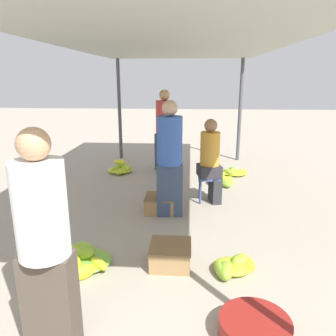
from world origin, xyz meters
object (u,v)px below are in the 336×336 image
(stool, at_px, (209,181))
(banana_pile_right_1, at_px, (223,180))
(crate_near, at_px, (160,204))
(banana_pile_left_0, at_px, (82,258))
(banana_pile_right_0, at_px, (233,266))
(vendor_foreground, at_px, (44,243))
(crate_mid, at_px, (171,255))
(banana_pile_left_1, at_px, (121,169))
(shopper_walking_far, at_px, (170,158))
(shopper_walking_mid, at_px, (165,129))
(banana_pile_right_2, at_px, (234,172))
(basin_black, at_px, (255,329))
(vendor_seated, at_px, (211,160))

(stool, bearing_deg, banana_pile_right_1, 70.62)
(crate_near, bearing_deg, banana_pile_left_0, -114.64)
(stool, distance_m, banana_pile_right_0, 2.02)
(vendor_foreground, relative_size, crate_mid, 3.77)
(banana_pile_right_0, height_order, crate_mid, crate_mid)
(banana_pile_left_1, xyz_separation_m, shopper_walking_far, (1.15, -2.12, 0.77))
(banana_pile_right_0, bearing_deg, vendor_foreground, -143.53)
(banana_pile_left_1, xyz_separation_m, shopper_walking_mid, (0.89, 0.28, 0.80))
(stool, xyz_separation_m, banana_pile_right_1, (0.32, 0.90, -0.26))
(shopper_walking_mid, relative_size, shopper_walking_far, 1.04)
(banana_pile_right_0, xyz_separation_m, shopper_walking_far, (-0.73, 1.41, 0.78))
(stool, distance_m, crate_near, 0.90)
(banana_pile_left_1, xyz_separation_m, banana_pile_right_1, (2.06, -0.64, -0.01))
(banana_pile_left_0, height_order, banana_pile_right_2, banana_pile_left_0)
(banana_pile_left_1, relative_size, shopper_walking_mid, 0.37)
(stool, relative_size, banana_pile_right_1, 0.69)
(basin_black, bearing_deg, shopper_walking_mid, 102.59)
(shopper_walking_mid, bearing_deg, banana_pile_right_0, -75.38)
(vendor_seated, bearing_deg, shopper_walking_far, -136.19)
(banana_pile_right_0, xyz_separation_m, banana_pile_right_2, (0.45, 3.50, -0.00))
(basin_black, height_order, shopper_walking_mid, shopper_walking_mid)
(shopper_walking_mid, bearing_deg, shopper_walking_far, -83.82)
(banana_pile_right_2, relative_size, crate_mid, 1.27)
(vendor_foreground, bearing_deg, banana_pile_right_1, 68.05)
(shopper_walking_far, bearing_deg, basin_black, -71.04)
(shopper_walking_mid, bearing_deg, stool, -64.96)
(banana_pile_left_1, xyz_separation_m, banana_pile_right_2, (2.34, -0.03, -0.02))
(crate_near, height_order, shopper_walking_mid, shopper_walking_mid)
(vendor_foreground, relative_size, vendor_seated, 1.23)
(banana_pile_left_1, relative_size, banana_pile_right_2, 1.15)
(vendor_seated, xyz_separation_m, banana_pile_left_0, (-1.44, -1.97, -0.61))
(stool, height_order, banana_pile_left_0, stool)
(vendor_seated, relative_size, shopper_walking_mid, 0.78)
(banana_pile_left_0, height_order, shopper_walking_far, shopper_walking_far)
(shopper_walking_mid, bearing_deg, vendor_seated, -64.52)
(basin_black, distance_m, shopper_walking_far, 2.54)
(banana_pile_right_0, bearing_deg, stool, 94.23)
(stool, xyz_separation_m, vendor_seated, (0.02, -0.00, 0.35))
(banana_pile_left_0, relative_size, shopper_walking_far, 0.44)
(vendor_foreground, bearing_deg, crate_near, 78.14)
(vendor_foreground, relative_size, banana_pile_right_0, 3.42)
(banana_pile_left_0, xyz_separation_m, crate_mid, (0.93, 0.07, 0.04))
(banana_pile_left_0, distance_m, banana_pile_left_1, 3.52)
(banana_pile_right_1, relative_size, shopper_walking_far, 0.37)
(basin_black, distance_m, crate_mid, 1.20)
(shopper_walking_mid, bearing_deg, vendor_foreground, -95.05)
(banana_pile_right_0, relative_size, shopper_walking_mid, 0.28)
(banana_pile_left_0, bearing_deg, vendor_seated, 53.81)
(banana_pile_left_0, relative_size, shopper_walking_mid, 0.42)
(crate_mid, xyz_separation_m, shopper_walking_far, (-0.09, 1.32, 0.73))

